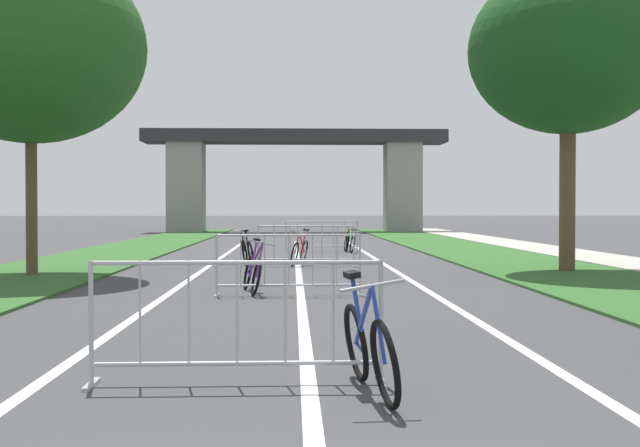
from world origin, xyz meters
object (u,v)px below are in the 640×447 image
(crowd_barrier_second, at_px, (289,265))
(crowd_barrier_third, at_px, (306,246))
(crowd_barrier_fourth, at_px, (321,236))
(tree_left_pine_near, at_px, (30,46))
(bicycle_green_4, at_px, (350,242))
(tree_right_cypress_far, at_px, (568,50))
(bicycle_black_0, at_px, (247,251))
(bicycle_purple_2, at_px, (253,272))
(crowd_barrier_nearest, at_px, (237,323))
(bicycle_blue_5, at_px, (369,348))
(bicycle_red_3, at_px, (300,251))
(bicycle_orange_1, at_px, (348,240))

(crowd_barrier_second, distance_m, crowd_barrier_third, 6.80)
(crowd_barrier_second, distance_m, crowd_barrier_fourth, 13.61)
(tree_left_pine_near, bearing_deg, bicycle_green_4, 50.97)
(tree_right_cypress_far, height_order, bicycle_black_0, tree_right_cypress_far)
(tree_left_pine_near, xyz_separation_m, bicycle_purple_2, (4.93, -3.42, -4.61))
(bicycle_black_0, bearing_deg, tree_left_pine_near, -155.78)
(crowd_barrier_nearest, relative_size, bicycle_green_4, 1.55)
(crowd_barrier_third, height_order, bicycle_blue_5, crowd_barrier_third)
(bicycle_red_3, xyz_separation_m, bicycle_blue_5, (0.42, -14.39, 0.01))
(bicycle_green_4, bearing_deg, crowd_barrier_fourth, 151.19)
(bicycle_purple_2, distance_m, bicycle_red_3, 6.79)
(bicycle_purple_2, xyz_separation_m, bicycle_green_4, (2.62, 12.73, -0.02))
(crowd_barrier_third, bearing_deg, bicycle_black_0, 166.04)
(tree_left_pine_near, bearing_deg, bicycle_red_3, 29.64)
(bicycle_orange_1, xyz_separation_m, bicycle_red_3, (-1.71, -6.77, -0.02))
(crowd_barrier_third, height_order, bicycle_red_3, crowd_barrier_third)
(bicycle_blue_5, bearing_deg, crowd_barrier_fourth, -99.35)
(crowd_barrier_third, bearing_deg, bicycle_red_3, 109.94)
(crowd_barrier_third, relative_size, bicycle_black_0, 1.47)
(tree_left_pine_near, xyz_separation_m, crowd_barrier_third, (5.97, 2.89, -4.45))
(crowd_barrier_third, height_order, bicycle_orange_1, crowd_barrier_third)
(bicycle_orange_1, height_order, bicycle_purple_2, bicycle_purple_2)
(crowd_barrier_second, xyz_separation_m, bicycle_black_0, (-1.11, 7.16, -0.15))
(tree_right_cypress_far, height_order, crowd_barrier_second, tree_right_cypress_far)
(tree_left_pine_near, bearing_deg, bicycle_orange_1, 53.25)
(bicycle_black_0, height_order, bicycle_blue_5, bicycle_blue_5)
(tree_right_cypress_far, xyz_separation_m, crowd_barrier_fourth, (-5.31, 9.02, -4.57))
(bicycle_red_3, distance_m, bicycle_green_4, 6.24)
(tree_right_cypress_far, bearing_deg, crowd_barrier_second, -144.38)
(tree_left_pine_near, relative_size, crowd_barrier_nearest, 2.84)
(tree_left_pine_near, xyz_separation_m, crowd_barrier_nearest, (5.16, -10.68, -4.45))
(crowd_barrier_second, distance_m, bicycle_blue_5, 7.21)
(tree_right_cypress_far, relative_size, crowd_barrier_second, 2.81)
(bicycle_black_0, relative_size, bicycle_blue_5, 1.04)
(crowd_barrier_second, bearing_deg, crowd_barrier_nearest, -93.36)
(tree_left_pine_near, height_order, crowd_barrier_fourth, tree_left_pine_near)
(bicycle_red_3, height_order, bicycle_green_4, bicycle_red_3)
(tree_left_pine_near, xyz_separation_m, tree_right_cypress_far, (11.92, 0.66, 0.12))
(tree_left_pine_near, relative_size, crowd_barrier_second, 2.83)
(crowd_barrier_second, height_order, bicycle_orange_1, crowd_barrier_second)
(bicycle_black_0, distance_m, bicycle_blue_5, 14.45)
(crowd_barrier_third, distance_m, bicycle_red_3, 0.47)
(tree_left_pine_near, xyz_separation_m, bicycle_blue_5, (6.24, -11.08, -4.60))
(crowd_barrier_second, xyz_separation_m, bicycle_blue_5, (0.68, -7.18, -0.15))
(crowd_barrier_second, height_order, bicycle_purple_2, crowd_barrier_second)
(tree_right_cypress_far, relative_size, crowd_barrier_third, 2.81)
(tree_left_pine_near, distance_m, crowd_barrier_second, 8.12)
(tree_right_cypress_far, xyz_separation_m, crowd_barrier_second, (-6.36, -4.56, -4.57))
(crowd_barrier_second, relative_size, bicycle_green_4, 1.55)
(bicycle_green_4, bearing_deg, bicycle_purple_2, -108.95)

